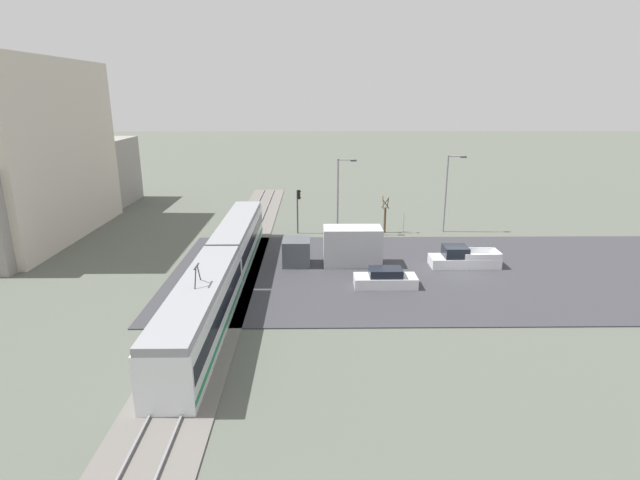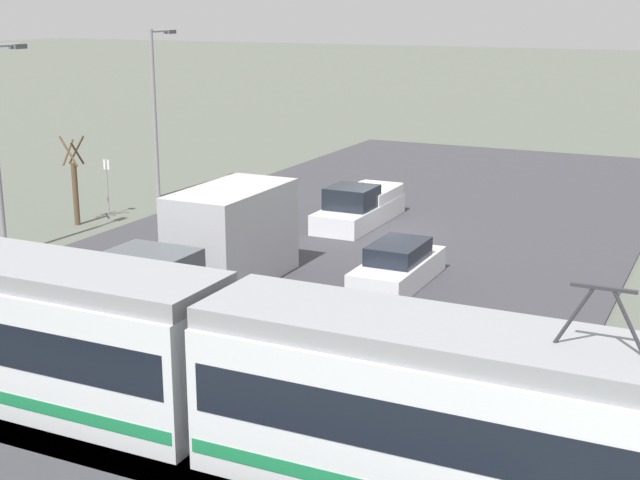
# 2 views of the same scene
# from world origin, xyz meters

# --- Properties ---
(ground_plane) EXTENTS (320.00, 320.00, 0.00)m
(ground_plane) POSITION_xyz_m (0.00, 0.00, 0.00)
(ground_plane) COLOR #565B51
(road_surface) EXTENTS (20.44, 47.05, 0.08)m
(road_surface) POSITION_xyz_m (0.00, 0.00, 0.04)
(road_surface) COLOR #38383D
(road_surface) RESTS_ON ground
(rail_bed) EXTENTS (73.19, 4.40, 0.22)m
(rail_bed) POSITION_xyz_m (0.00, 18.65, 0.05)
(rail_bed) COLOR slate
(rail_bed) RESTS_ON ground
(light_rail_tram) EXTENTS (30.69, 2.75, 4.58)m
(light_rail_tram) POSITION_xyz_m (-3.75, 18.65, 1.75)
(light_rail_tram) COLOR white
(light_rail_tram) RESTS_ON ground
(box_truck) EXTENTS (2.54, 8.35, 3.24)m
(box_truck) POSITION_xyz_m (1.88, 9.82, 1.57)
(box_truck) COLOR #4C5156
(box_truck) RESTS_ON ground
(pickup_truck) EXTENTS (2.05, 5.75, 1.76)m
(pickup_truck) POSITION_xyz_m (1.26, -0.64, 0.74)
(pickup_truck) COLOR silver
(pickup_truck) RESTS_ON ground
(sedan_car_0) EXTENTS (1.84, 4.71, 1.44)m
(sedan_car_0) POSITION_xyz_m (-3.30, 6.55, 0.68)
(sedan_car_0) COLOR silver
(sedan_car_0) RESTS_ON ground
(street_tree) EXTENTS (0.93, 0.77, 3.87)m
(street_tree) POSITION_xyz_m (12.24, 4.47, 1.76)
(street_tree) COLOR brown
(street_tree) RESTS_ON ground
(street_lamp_near_crossing) EXTENTS (0.36, 1.95, 8.09)m
(street_lamp_near_crossing) POSITION_xyz_m (12.52, -2.02, 4.67)
(street_lamp_near_crossing) COLOR gray
(street_lamp_near_crossing) RESTS_ON ground
(no_parking_sign) EXTENTS (0.32, 0.08, 2.54)m
(no_parking_sign) POSITION_xyz_m (12.13, 2.49, 1.53)
(no_parking_sign) COLOR gray
(no_parking_sign) RESTS_ON ground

